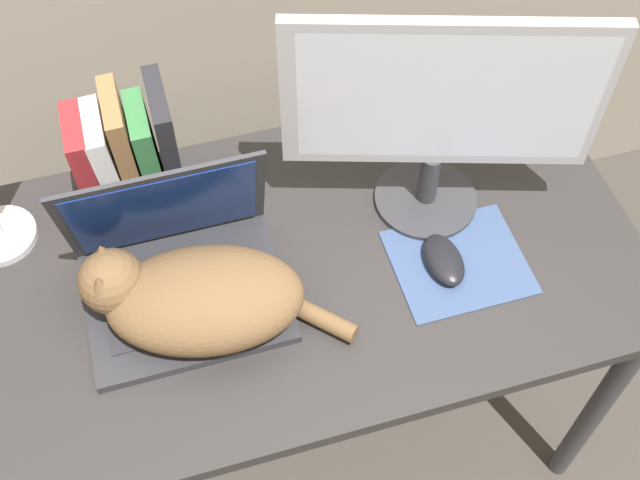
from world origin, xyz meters
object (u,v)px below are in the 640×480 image
laptop (180,271)px  computer_mouse (444,260)px  cat (194,297)px  external_monitor (441,111)px  book_row (128,155)px

laptop → computer_mouse: (0.45, -0.08, -0.03)m
cat → external_monitor: bearing=16.0°
cat → computer_mouse: bearing=-1.9°
cat → book_row: book_row is taller
laptop → book_row: 0.24m
cat → external_monitor: external_monitor is taller
laptop → computer_mouse: 0.46m
laptop → book_row: laptop is taller
laptop → computer_mouse: size_ratio=3.01×
external_monitor → computer_mouse: 0.26m
computer_mouse → cat: bearing=178.1°
laptop → external_monitor: 0.51m
external_monitor → computer_mouse: bearing=-98.6°
book_row → external_monitor: bearing=-18.0°
computer_mouse → laptop: bearing=169.4°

